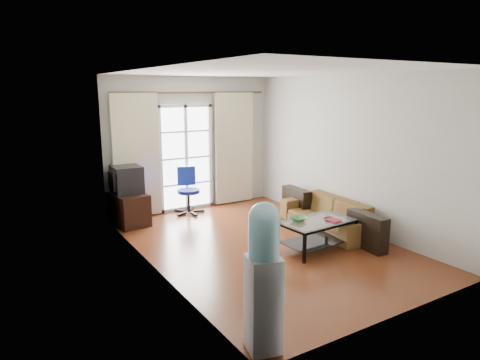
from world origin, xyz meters
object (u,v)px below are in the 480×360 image
(coffee_table, at_px, (317,231))
(crt_tv, at_px, (126,180))
(tv_stand, at_px, (128,209))
(sofa, at_px, (328,215))
(task_chair, at_px, (188,200))
(water_cooler, at_px, (264,275))

(coffee_table, distance_m, crt_tv, 3.57)
(tv_stand, bearing_deg, sofa, -44.83)
(coffee_table, xyz_separation_m, tv_stand, (-2.10, 2.76, -0.01))
(coffee_table, distance_m, task_chair, 3.00)
(sofa, xyz_separation_m, crt_tv, (-2.89, 2.23, 0.55))
(coffee_table, height_order, crt_tv, crt_tv)
(coffee_table, relative_size, water_cooler, 0.81)
(tv_stand, xyz_separation_m, water_cooler, (-0.10, -4.50, 0.47))
(sofa, distance_m, task_chair, 2.80)
(task_chair, height_order, water_cooler, water_cooler)
(crt_tv, bearing_deg, task_chair, 2.28)
(task_chair, distance_m, water_cooler, 4.83)
(crt_tv, relative_size, task_chair, 0.60)
(crt_tv, bearing_deg, tv_stand, -88.68)
(coffee_table, xyz_separation_m, crt_tv, (-2.10, 2.84, 0.53))
(tv_stand, bearing_deg, crt_tv, 82.75)
(crt_tv, distance_m, water_cooler, 4.57)
(sofa, bearing_deg, task_chair, -139.53)
(water_cooler, bearing_deg, coffee_table, 52.36)
(coffee_table, distance_m, water_cooler, 2.84)
(sofa, bearing_deg, tv_stand, -122.08)
(crt_tv, bearing_deg, sofa, -37.15)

